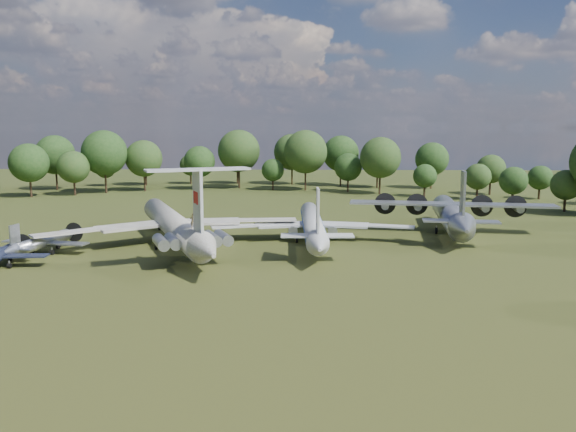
# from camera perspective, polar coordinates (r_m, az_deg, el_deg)

# --- Properties ---
(ground) EXTENTS (300.00, 300.00, 0.00)m
(ground) POSITION_cam_1_polar(r_m,az_deg,el_deg) (78.24, -9.36, -3.44)
(ground) COLOR #213812
(ground) RESTS_ON ground
(il62_airliner) EXTENTS (53.53, 59.27, 4.75)m
(il62_airliner) POSITION_cam_1_polar(r_m,az_deg,el_deg) (81.47, -11.57, -1.31)
(il62_airliner) COLOR #B8B8B3
(il62_airliner) RESTS_ON ground
(tu104_jet) EXTENTS (31.13, 40.72, 3.97)m
(tu104_jet) POSITION_cam_1_polar(r_m,az_deg,el_deg) (82.80, 2.51, -1.24)
(tu104_jet) COLOR silver
(tu104_jet) RESTS_ON ground
(an12_transport) EXTENTS (36.50, 39.74, 4.71)m
(an12_transport) POSITION_cam_1_polar(r_m,az_deg,el_deg) (92.82, 16.22, -0.25)
(an12_transport) COLOR #989B9F
(an12_transport) RESTS_ON ground
(small_prop_northwest) EXTENTS (14.78, 18.32, 2.41)m
(small_prop_northwest) POSITION_cam_1_polar(r_m,az_deg,el_deg) (81.70, -23.65, -2.69)
(small_prop_northwest) COLOR #96989D
(small_prop_northwest) RESTS_ON ground
(person_on_il62) EXTENTS (0.77, 0.62, 1.83)m
(person_on_il62) POSITION_cam_1_polar(r_m,az_deg,el_deg) (68.05, -9.64, -0.45)
(person_on_il62) COLOR #93774B
(person_on_il62) RESTS_ON il62_airliner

